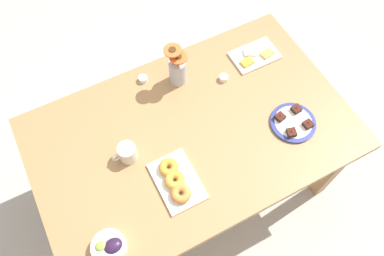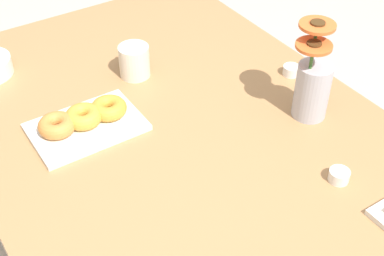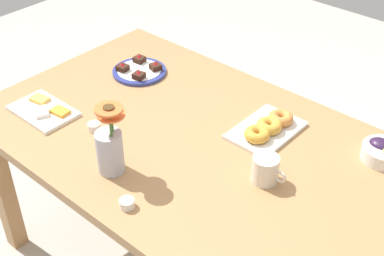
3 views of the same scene
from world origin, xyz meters
name	(u,v)px [view 1 (image 1 of 3)]	position (x,y,z in m)	size (l,w,h in m)	color
ground_plane	(192,183)	(0.00, 0.00, 0.00)	(6.00, 6.00, 0.00)	#B7B2A8
dining_table	(192,139)	(0.00, 0.00, 0.65)	(1.60, 1.00, 0.74)	#A87A4C
coffee_mug	(127,153)	(0.34, -0.02, 0.79)	(0.12, 0.09, 0.09)	silver
grape_bowl	(110,247)	(0.57, 0.34, 0.77)	(0.15, 0.15, 0.07)	white
cheese_platter	(255,56)	(-0.53, -0.26, 0.75)	(0.26, 0.17, 0.03)	white
croissant_platter	(176,181)	(0.19, 0.20, 0.76)	(0.19, 0.28, 0.05)	white
jam_cup_honey	(224,78)	(-0.30, -0.21, 0.76)	(0.05, 0.05, 0.03)	white
jam_cup_berry	(143,79)	(0.09, -0.40, 0.76)	(0.05, 0.05, 0.03)	white
dessert_plate	(293,122)	(-0.48, 0.19, 0.75)	(0.23, 0.23, 0.05)	navy
flower_vase	(177,70)	(-0.08, -0.32, 0.83)	(0.11, 0.11, 0.26)	#B2B2BC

